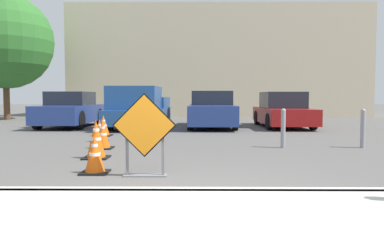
{
  "coord_description": "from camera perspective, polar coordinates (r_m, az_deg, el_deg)",
  "views": [
    {
      "loc": [
        -0.02,
        -4.36,
        1.23
      ],
      "look_at": [
        -0.13,
        6.98,
        0.52
      ],
      "focal_mm": 35.0,
      "sensor_mm": 36.0,
      "label": 1
    }
  ],
  "objects": [
    {
      "name": "traffic_cone_fourth",
      "position": [
        10.55,
        -13.92,
        -1.6
      ],
      "size": [
        0.41,
        0.41,
        0.62
      ],
      "color": "black",
      "rests_on": "ground_plane"
    },
    {
      "name": "bollard_second",
      "position": [
        9.86,
        24.59,
        -1.01
      ],
      "size": [
        0.12,
        0.12,
        0.94
      ],
      "color": "gray",
      "rests_on": "ground_plane"
    },
    {
      "name": "traffic_cone_fifth",
      "position": [
        12.07,
        -13.35,
        -0.87
      ],
      "size": [
        0.51,
        0.51,
        0.65
      ],
      "color": "black",
      "rests_on": "ground_plane"
    },
    {
      "name": "road_closed_sign",
      "position": [
        5.76,
        -7.25,
        -1.96
      ],
      "size": [
        0.98,
        0.2,
        1.29
      ],
      "color": "black",
      "rests_on": "ground_plane"
    },
    {
      "name": "ground_plane",
      "position": [
        14.41,
        0.63,
        -1.33
      ],
      "size": [
        96.0,
        96.0,
        0.0
      ],
      "primitive_type": "plane",
      "color": "#565451"
    },
    {
      "name": "street_tree_behind_lot",
      "position": [
        22.51,
        -26.62,
        10.64
      ],
      "size": [
        5.0,
        5.0,
        6.66
      ],
      "color": "#513823",
      "rests_on": "ground_plane"
    },
    {
      "name": "pickup_truck",
      "position": [
        14.96,
        -8.05,
        1.6
      ],
      "size": [
        2.13,
        5.31,
        1.61
      ],
      "rotation": [
        0.0,
        0.0,
        3.11
      ],
      "color": "navy",
      "rests_on": "ground_plane"
    },
    {
      "name": "parked_car_nearest",
      "position": [
        16.04,
        -18.04,
        1.39
      ],
      "size": [
        1.85,
        4.13,
        1.43
      ],
      "rotation": [
        0.0,
        0.0,
        3.13
      ],
      "color": "navy",
      "rests_on": "ground_plane"
    },
    {
      "name": "parked_car_third",
      "position": [
        15.62,
        13.66,
        1.32
      ],
      "size": [
        1.84,
        4.28,
        1.42
      ],
      "rotation": [
        0.0,
        0.0,
        3.15
      ],
      "color": "maroon",
      "rests_on": "ground_plane"
    },
    {
      "name": "bollard_nearest",
      "position": [
        9.25,
        13.72,
        -1.05
      ],
      "size": [
        0.12,
        0.12,
        0.95
      ],
      "color": "gray",
      "rests_on": "ground_plane"
    },
    {
      "name": "sidewalk_strip",
      "position": [
        3.18,
        0.93,
        -17.81
      ],
      "size": [
        29.8,
        2.8,
        0.14
      ],
      "color": "beige",
      "rests_on": "ground_plane"
    },
    {
      "name": "building_facade_backdrop",
      "position": [
        25.09,
        3.85,
        8.55
      ],
      "size": [
        18.52,
        5.0,
        6.83
      ],
      "color": "beige",
      "rests_on": "ground_plane"
    },
    {
      "name": "curb_lip",
      "position": [
        4.51,
        0.81,
        -11.31
      ],
      "size": [
        29.8,
        0.2,
        0.14
      ],
      "color": "beige",
      "rests_on": "ground_plane"
    },
    {
      "name": "parked_car_second",
      "position": [
        15.17,
        3.04,
        1.48
      ],
      "size": [
        1.93,
        4.71,
        1.46
      ],
      "rotation": [
        0.0,
        0.0,
        3.12
      ],
      "color": "navy",
      "rests_on": "ground_plane"
    },
    {
      "name": "traffic_cone_second",
      "position": [
        7.7,
        -14.42,
        -2.9
      ],
      "size": [
        0.49,
        0.49,
        0.77
      ],
      "color": "black",
      "rests_on": "ground_plane"
    },
    {
      "name": "traffic_cone_nearest",
      "position": [
        6.22,
        -14.59,
        -5.17
      ],
      "size": [
        0.43,
        0.43,
        0.61
      ],
      "color": "black",
      "rests_on": "ground_plane"
    },
    {
      "name": "traffic_cone_third",
      "position": [
        9.11,
        -13.48,
        -2.19
      ],
      "size": [
        0.47,
        0.47,
        0.68
      ],
      "color": "black",
      "rests_on": "ground_plane"
    }
  ]
}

